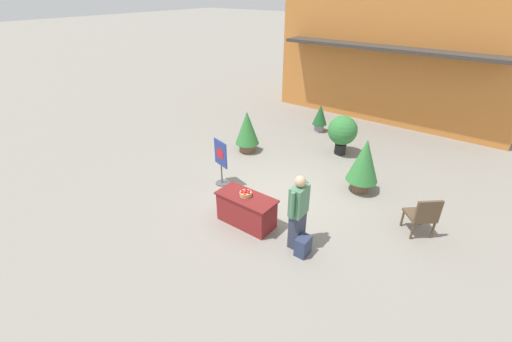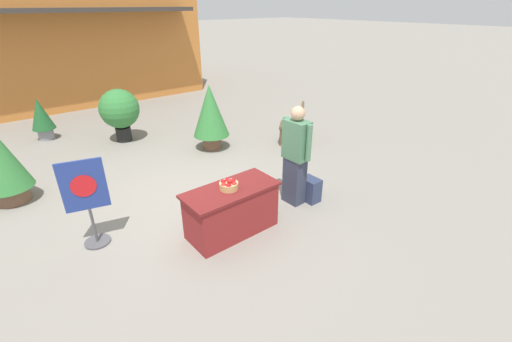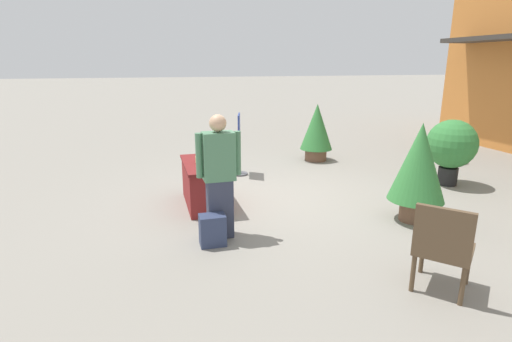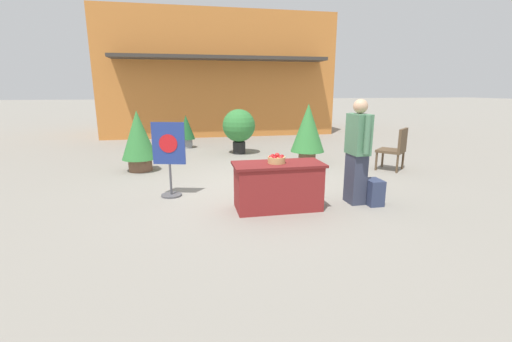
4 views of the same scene
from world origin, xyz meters
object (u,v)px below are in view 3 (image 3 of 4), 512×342
(person_visitor, at_px, (219,176))
(apple_basket, at_px, (203,158))
(backpack, at_px, (213,230))
(potted_plant_far_right, at_px, (419,166))
(display_table, at_px, (204,184))
(potted_plant_near_right, at_px, (452,146))
(potted_plant_near_left, at_px, (317,130))
(patio_chair, at_px, (443,245))
(potted_plant_far_left, at_px, (453,139))
(poster_board, at_px, (239,142))

(person_visitor, bearing_deg, apple_basket, -0.38)
(backpack, xyz_separation_m, potted_plant_far_right, (-0.03, 3.11, 0.66))
(display_table, bearing_deg, potted_plant_near_right, 88.65)
(potted_plant_near_left, bearing_deg, patio_chair, -10.96)
(display_table, distance_m, patio_chair, 3.89)
(potted_plant_near_right, distance_m, potted_plant_far_left, 2.03)
(apple_basket, relative_size, patio_chair, 0.28)
(potted_plant_near_left, distance_m, potted_plant_far_right, 4.02)
(person_visitor, bearing_deg, display_table, -0.00)
(potted_plant_near_left, height_order, potted_plant_far_right, potted_plant_far_right)
(apple_basket, height_order, person_visitor, person_visitor)
(poster_board, bearing_deg, backpack, 86.15)
(potted_plant_far_left, bearing_deg, poster_board, -93.28)
(apple_basket, bearing_deg, potted_plant_near_left, 128.06)
(poster_board, relative_size, potted_plant_far_right, 0.87)
(patio_chair, bearing_deg, poster_board, 59.41)
(poster_board, bearing_deg, person_visitor, 87.24)
(backpack, relative_size, potted_plant_far_left, 0.40)
(backpack, height_order, potted_plant_near_left, potted_plant_near_left)
(person_visitor, bearing_deg, poster_board, -19.15)
(display_table, relative_size, apple_basket, 5.16)
(potted_plant_near_right, height_order, potted_plant_far_left, potted_plant_near_right)
(apple_basket, xyz_separation_m, person_visitor, (1.36, 0.02, 0.07))
(display_table, xyz_separation_m, patio_chair, (3.33, 1.99, 0.17))
(person_visitor, xyz_separation_m, potted_plant_far_right, (0.22, 2.96, -0.00))
(potted_plant_near_left, relative_size, potted_plant_near_right, 1.07)
(display_table, height_order, potted_plant_near_left, potted_plant_near_left)
(apple_basket, distance_m, poster_board, 1.93)
(person_visitor, xyz_separation_m, potted_plant_near_right, (-1.22, 4.79, -0.08))
(poster_board, distance_m, potted_plant_far_left, 5.18)
(person_visitor, relative_size, potted_plant_near_right, 1.32)
(backpack, height_order, potted_plant_near_right, potted_plant_near_right)
(person_visitor, bearing_deg, potted_plant_near_left, -40.48)
(display_table, distance_m, backpack, 1.60)
(display_table, relative_size, backpack, 3.34)
(patio_chair, xyz_separation_m, potted_plant_far_right, (-1.78, 1.00, 0.33))
(backpack, relative_size, potted_plant_near_right, 0.32)
(display_table, bearing_deg, potted_plant_far_left, 102.67)
(potted_plant_near_right, bearing_deg, patio_chair, -41.27)
(display_table, height_order, potted_plant_far_left, potted_plant_far_left)
(apple_basket, xyz_separation_m, potted_plant_far_left, (-1.36, 6.17, -0.22))
(person_visitor, height_order, potted_plant_near_left, person_visitor)
(backpack, height_order, patio_chair, patio_chair)
(apple_basket, xyz_separation_m, patio_chair, (3.36, 1.99, -0.26))
(person_visitor, height_order, potted_plant_far_left, person_visitor)
(potted_plant_far_right, height_order, potted_plant_far_left, potted_plant_far_right)
(potted_plant_near_left, bearing_deg, backpack, -38.64)
(potted_plant_near_right, bearing_deg, backpack, -73.39)
(potted_plant_near_left, xyz_separation_m, potted_plant_far_right, (4.01, -0.12, 0.11))
(person_visitor, height_order, patio_chair, person_visitor)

